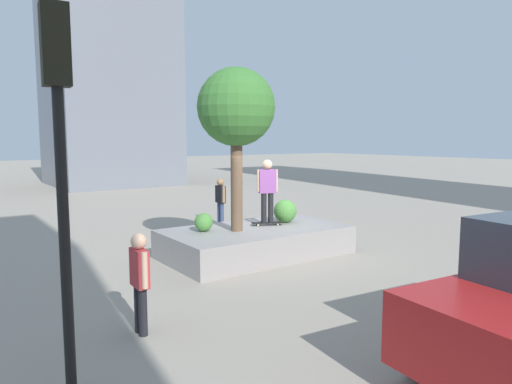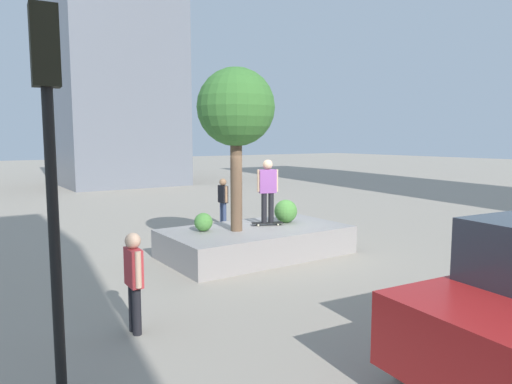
{
  "view_description": "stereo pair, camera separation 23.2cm",
  "coord_description": "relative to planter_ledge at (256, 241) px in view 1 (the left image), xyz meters",
  "views": [
    {
      "loc": [
        7.04,
        9.36,
        2.9
      ],
      "look_at": [
        0.47,
        0.05,
        1.59
      ],
      "focal_mm": 32.68,
      "sensor_mm": 36.0,
      "label": 1
    },
    {
      "loc": [
        6.85,
        9.49,
        2.9
      ],
      "look_at": [
        0.47,
        0.05,
        1.59
      ],
      "focal_mm": 32.68,
      "sensor_mm": 36.0,
      "label": 2
    }
  ],
  "objects": [
    {
      "name": "traffic_light_corner",
      "position": [
        5.41,
        4.02,
        2.59
      ],
      "size": [
        0.3,
        0.35,
        4.29
      ],
      "color": "black",
      "rests_on": "ground"
    },
    {
      "name": "planter_ledge",
      "position": [
        0.0,
        0.0,
        0.0
      ],
      "size": [
        4.51,
        2.5,
        0.69
      ],
      "primitive_type": "cube",
      "color": "gray",
      "rests_on": "ground"
    },
    {
      "name": "skateboard",
      "position": [
        -0.44,
        -0.13,
        0.4
      ],
      "size": [
        0.81,
        0.53,
        0.07
      ],
      "color": "black",
      "rests_on": "planter_ledge"
    },
    {
      "name": "pedestrian_crossing",
      "position": [
        -1.43,
        -4.11,
        0.56
      ],
      "size": [
        0.24,
        0.53,
        1.56
      ],
      "color": "navy",
      "rests_on": "ground"
    },
    {
      "name": "plaza_tree",
      "position": [
        0.58,
        0.02,
        3.24
      ],
      "size": [
        1.84,
        1.84,
        3.87
      ],
      "color": "brown",
      "rests_on": "planter_ledge"
    },
    {
      "name": "hedge_clump",
      "position": [
        1.27,
        -0.37,
        0.56
      ],
      "size": [
        0.44,
        0.44,
        0.44
      ],
      "primitive_type": "sphere",
      "color": "#4C8C3D",
      "rests_on": "planter_ledge"
    },
    {
      "name": "bystander_watching",
      "position": [
        4.13,
        2.88,
        0.54
      ],
      "size": [
        0.24,
        0.52,
        1.52
      ],
      "color": "black",
      "rests_on": "ground"
    },
    {
      "name": "boxwood_shrub",
      "position": [
        -1.07,
        -0.18,
        0.65
      ],
      "size": [
        0.61,
        0.61,
        0.61
      ],
      "primitive_type": "sphere",
      "color": "#4C8C3D",
      "rests_on": "planter_ledge"
    },
    {
      "name": "skateboarder",
      "position": [
        -0.44,
        -0.13,
        1.34
      ],
      "size": [
        0.51,
        0.33,
        1.61
      ],
      "color": "black",
      "rests_on": "skateboard"
    },
    {
      "name": "ground_plane",
      "position": [
        -0.47,
        -0.05,
        -0.34
      ],
      "size": [
        120.0,
        120.0,
        0.0
      ],
      "primitive_type": "plane",
      "color": "#9E9384"
    },
    {
      "name": "plaza_lowrise_south",
      "position": [
        -3.04,
        -20.32,
        6.09
      ],
      "size": [
        7.01,
        7.27,
        12.86
      ],
      "primitive_type": "cube",
      "color": "slate",
      "rests_on": "ground"
    }
  ]
}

